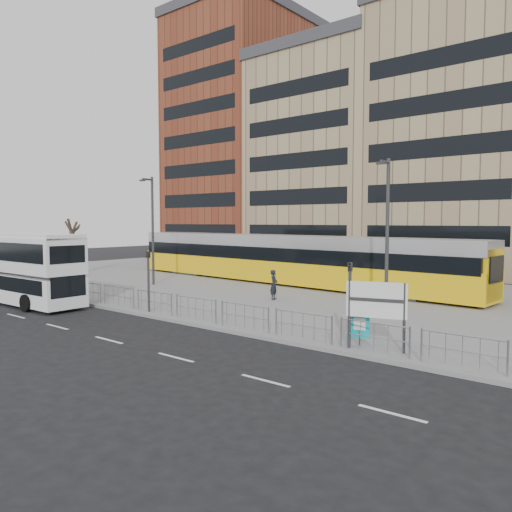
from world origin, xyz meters
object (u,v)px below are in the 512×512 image
Objects in this scene: double_decker_bus at (19,266)px; tram at (280,259)px; station_sign at (376,303)px; pedestrian at (274,285)px; lamp_post_west at (152,226)px; ad_panel at (360,325)px; traffic_light_west at (148,273)px; lamp_post_east at (387,229)px; bare_tree at (72,217)px; traffic_light_east at (350,293)px.

double_decker_bus reaches higher than tram.
station_sign is 12.05m from pedestrian.
lamp_post_west reaches higher than double_decker_bus.
lamp_post_west is (-20.03, 6.46, 3.48)m from ad_panel.
pedestrian is (-9.06, 6.59, 0.10)m from ad_panel.
traffic_light_west is at bearing 14.62° from double_decker_bus.
tram reaches higher than ad_panel.
lamp_post_east reaches higher than traffic_light_west.
double_decker_bus is 20.71m from lamp_post_east.
pedestrian is 0.23× the size of lamp_post_east.
pedestrian is at bearing 0.52° from bare_tree.
tram is 18.83m from ad_panel.
lamp_post_west is 1.01× the size of lamp_post_east.
double_decker_bus is 0.34× the size of tram.
traffic_light_east reaches higher than station_sign.
lamp_post_east is at bearing 92.03° from traffic_light_east.
double_decker_bus is 3.30× the size of traffic_light_east.
lamp_post_east reaches higher than ad_panel.
tram is 13.87m from traffic_light_west.
pedestrian is 11.21m from traffic_light_east.
station_sign is 0.36× the size of bare_tree.
bare_tree reaches higher than tram.
lamp_post_east is (9.37, 7.53, 2.26)m from traffic_light_west.
lamp_post_east is (-2.99, 7.23, 2.53)m from station_sign.
tram is 3.92× the size of lamp_post_west.
tram is at bearing 65.92° from double_decker_bus.
traffic_light_east is at bearing -145.57° from ad_panel.
pedestrian is 0.26× the size of bare_tree.
station_sign is (20.98, 2.80, -0.34)m from double_decker_bus.
pedestrian is at bearing -51.69° from tram.
bare_tree is (-10.66, -0.07, 0.67)m from lamp_post_west.
traffic_light_west is 20.57m from bare_tree.
double_decker_bus is 14.45m from bare_tree.
tram reaches higher than station_sign.
traffic_light_west reaches higher than ad_panel.
ad_panel is at bearing -72.37° from lamp_post_east.
lamp_post_west reaches higher than bare_tree.
tram is at bearing 21.36° from bare_tree.
traffic_light_west is at bearing -77.79° from tram.
lamp_post_east is (-1.92, 7.22, 2.26)m from traffic_light_east.
traffic_light_east is at bearing -18.89° from lamp_post_west.
bare_tree reaches higher than traffic_light_west.
lamp_post_west is at bearing -178.53° from lamp_post_east.
double_decker_bus is at bearing -42.13° from bare_tree.
lamp_post_west is at bearing 148.23° from traffic_light_east.
lamp_post_east is (17.99, 10.03, 2.18)m from double_decker_bus.
lamp_post_west reaches higher than traffic_light_east.
bare_tree reaches higher than station_sign.
traffic_light_east is at bearing -12.41° from bare_tree.
bare_tree is at bearing -178.94° from lamp_post_east.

